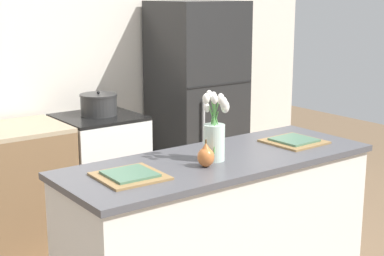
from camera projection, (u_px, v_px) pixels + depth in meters
name	position (u px, v px, depth m)	size (l,w,h in m)	color
back_wall	(61.00, 52.00, 4.68)	(5.20, 0.08, 2.70)	silver
kitchen_island	(218.00, 237.00, 3.31)	(1.80, 0.66, 0.94)	silver
stove_range	(100.00, 171.00, 4.63)	(0.60, 0.61, 0.89)	silver
refrigerator	(197.00, 104.00, 5.08)	(0.68, 0.67, 1.75)	black
flower_vase	(215.00, 134.00, 3.13)	(0.15, 0.13, 0.38)	silver
pear_figurine	(206.00, 156.00, 3.03)	(0.09, 0.09, 0.15)	#C66B33
plate_setting_left	(130.00, 175.00, 2.87)	(0.32, 0.32, 0.02)	olive
plate_setting_right	(294.00, 141.00, 3.53)	(0.32, 0.32, 0.02)	olive
cooking_pot	(99.00, 104.00, 4.53)	(0.29, 0.29, 0.19)	#2D2D2D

